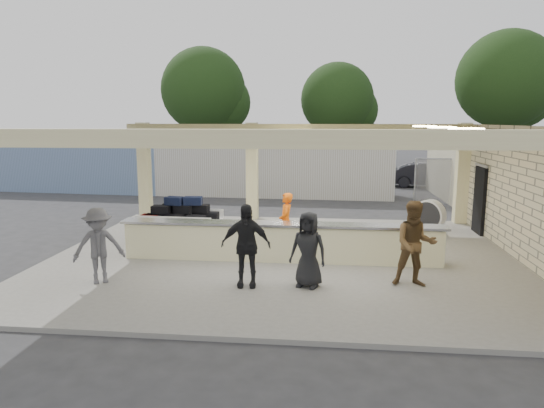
# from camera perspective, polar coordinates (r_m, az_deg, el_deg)

# --- Properties ---
(ground) EXTENTS (120.00, 120.00, 0.00)m
(ground) POSITION_cam_1_polar(r_m,az_deg,el_deg) (12.97, 1.20, -6.44)
(ground) COLOR #2D2D30
(ground) RESTS_ON ground
(pavilion) EXTENTS (12.01, 10.00, 3.55)m
(pavilion) POSITION_cam_1_polar(r_m,az_deg,el_deg) (13.29, 2.38, -0.07)
(pavilion) COLOR slate
(pavilion) RESTS_ON ground
(baggage_counter) EXTENTS (8.20, 0.58, 0.98)m
(baggage_counter) POSITION_cam_1_polar(r_m,az_deg,el_deg) (12.33, 1.01, -4.48)
(baggage_counter) COLOR beige
(baggage_counter) RESTS_ON pavilion
(luggage_cart) EXTENTS (2.30, 1.49, 1.30)m
(luggage_cart) POSITION_cam_1_polar(r_m,az_deg,el_deg) (14.60, -10.75, -1.52)
(luggage_cart) COLOR white
(luggage_cart) RESTS_ON pavilion
(drum_fan) EXTENTS (0.97, 0.87, 1.09)m
(drum_fan) POSITION_cam_1_polar(r_m,az_deg,el_deg) (15.96, 18.03, -1.31)
(drum_fan) COLOR white
(drum_fan) RESTS_ON pavilion
(baggage_handler) EXTENTS (0.34, 0.59, 1.58)m
(baggage_handler) POSITION_cam_1_polar(r_m,az_deg,el_deg) (13.32, 1.65, -2.06)
(baggage_handler) COLOR #FF640D
(baggage_handler) RESTS_ON pavilion
(passenger_a) EXTENTS (0.91, 0.41, 1.86)m
(passenger_a) POSITION_cam_1_polar(r_m,az_deg,el_deg) (10.81, 16.48, -4.53)
(passenger_a) COLOR brown
(passenger_a) RESTS_ON pavilion
(passenger_b) EXTENTS (1.08, 0.45, 1.80)m
(passenger_b) POSITION_cam_1_polar(r_m,az_deg,el_deg) (10.38, -3.10, -4.88)
(passenger_b) COLOR black
(passenger_b) RESTS_ON pavilion
(passenger_c) EXTENTS (1.13, 0.86, 1.67)m
(passenger_c) POSITION_cam_1_polar(r_m,az_deg,el_deg) (11.25, -19.73, -4.64)
(passenger_c) COLOR #535358
(passenger_c) RESTS_ON pavilion
(passenger_d) EXTENTS (0.86, 0.56, 1.63)m
(passenger_d) POSITION_cam_1_polar(r_m,az_deg,el_deg) (10.39, 4.29, -5.36)
(passenger_d) COLOR black
(passenger_d) RESTS_ON pavilion
(car_white_a) EXTENTS (5.24, 3.96, 1.35)m
(car_white_a) POSITION_cam_1_polar(r_m,az_deg,el_deg) (26.46, 24.66, 2.54)
(car_white_a) COLOR silver
(car_white_a) RESTS_ON ground
(car_white_b) EXTENTS (5.03, 3.04, 1.49)m
(car_white_b) POSITION_cam_1_polar(r_m,az_deg,el_deg) (27.33, 27.67, 2.66)
(car_white_b) COLOR silver
(car_white_b) RESTS_ON ground
(car_dark) EXTENTS (4.06, 1.82, 1.31)m
(car_dark) POSITION_cam_1_polar(r_m,az_deg,el_deg) (27.81, 17.71, 3.25)
(car_dark) COLOR black
(car_dark) RESTS_ON ground
(container_white) EXTENTS (11.56, 2.73, 2.49)m
(container_white) POSITION_cam_1_polar(r_m,az_deg,el_deg) (23.61, 0.01, 4.05)
(container_white) COLOR silver
(container_white) RESTS_ON ground
(container_blue) EXTENTS (10.36, 3.17, 2.66)m
(container_blue) POSITION_cam_1_polar(r_m,az_deg,el_deg) (27.41, -22.49, 4.29)
(container_blue) COLOR #6D85AF
(container_blue) RESTS_ON ground
(tree_left) EXTENTS (6.60, 6.30, 9.00)m
(tree_left) POSITION_cam_1_polar(r_m,az_deg,el_deg) (37.64, -7.51, 12.76)
(tree_left) COLOR #382619
(tree_left) RESTS_ON ground
(tree_mid) EXTENTS (6.00, 5.60, 8.00)m
(tree_mid) POSITION_cam_1_polar(r_m,az_deg,el_deg) (38.60, 8.15, 11.74)
(tree_mid) COLOR #382619
(tree_mid) RESTS_ON ground
(tree_right) EXTENTS (7.20, 7.00, 10.00)m
(tree_right) POSITION_cam_1_polar(r_m,az_deg,el_deg) (39.91, 26.18, 12.59)
(tree_right) COLOR #382619
(tree_right) RESTS_ON ground
(adjacent_building) EXTENTS (6.00, 8.00, 3.20)m
(adjacent_building) POSITION_cam_1_polar(r_m,az_deg,el_deg) (24.03, 26.73, 3.95)
(adjacent_building) COLOR beige
(adjacent_building) RESTS_ON ground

